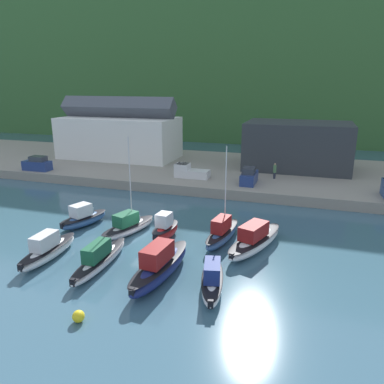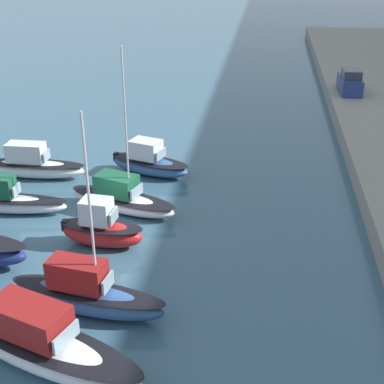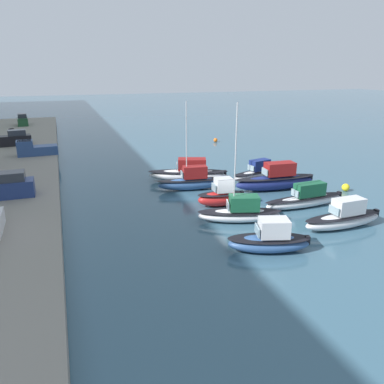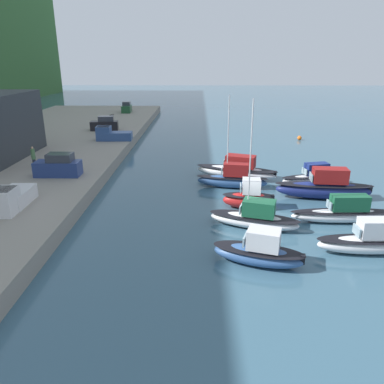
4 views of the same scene
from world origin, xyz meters
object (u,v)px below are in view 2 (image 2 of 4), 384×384
(moored_boat_2, at_px, (101,229))
(moored_boat_3, at_px, (86,294))
(moored_boat_0, at_px, (149,162))
(moored_boat_5, at_px, (32,165))
(moored_boat_4, at_px, (40,343))
(parked_car_1, at_px, (350,82))
(moored_boat_1, at_px, (121,198))

(moored_boat_2, distance_m, moored_boat_3, 5.29)
(moored_boat_0, distance_m, moored_boat_5, 7.53)
(moored_boat_0, relative_size, moored_boat_4, 0.67)
(moored_boat_2, distance_m, parked_car_1, 30.79)
(moored_boat_2, relative_size, moored_boat_4, 0.50)
(moored_boat_2, distance_m, moored_boat_5, 10.20)
(moored_boat_1, relative_size, parked_car_1, 2.19)
(moored_boat_0, xyz_separation_m, moored_boat_5, (1.54, -7.37, 0.01))
(moored_boat_0, bearing_deg, moored_boat_2, 14.13)
(moored_boat_2, bearing_deg, moored_boat_1, -175.85)
(moored_boat_1, distance_m, moored_boat_5, 7.84)
(moored_boat_3, bearing_deg, moored_boat_5, -140.63)
(moored_boat_1, bearing_deg, parked_car_1, 163.61)
(moored_boat_2, bearing_deg, moored_boat_5, -133.12)
(moored_boat_0, height_order, moored_boat_2, moored_boat_2)
(moored_boat_3, xyz_separation_m, parked_car_1, (-31.93, 14.35, 1.28))
(moored_boat_4, bearing_deg, moored_boat_3, -174.25)
(moored_boat_0, relative_size, moored_boat_5, 0.84)
(moored_boat_3, relative_size, moored_boat_4, 0.99)
(moored_boat_1, height_order, moored_boat_5, moored_boat_1)
(parked_car_1, bearing_deg, moored_boat_1, -124.65)
(moored_boat_2, xyz_separation_m, moored_boat_5, (-7.55, -6.87, -0.10))
(moored_boat_3, distance_m, moored_boat_4, 3.14)
(parked_car_1, bearing_deg, moored_boat_2, -120.77)
(moored_boat_4, relative_size, parked_car_1, 2.07)
(moored_boat_0, height_order, moored_boat_3, moored_boat_3)
(moored_boat_1, relative_size, moored_boat_3, 1.06)
(moored_boat_0, bearing_deg, moored_boat_1, 12.18)
(moored_boat_2, relative_size, moored_boat_3, 0.50)
(moored_boat_5, bearing_deg, moored_boat_2, 41.23)
(parked_car_1, bearing_deg, moored_boat_3, -115.26)
(moored_boat_2, height_order, moored_boat_4, moored_boat_2)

